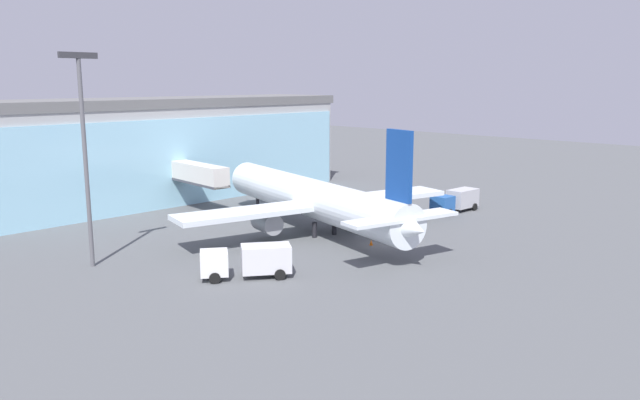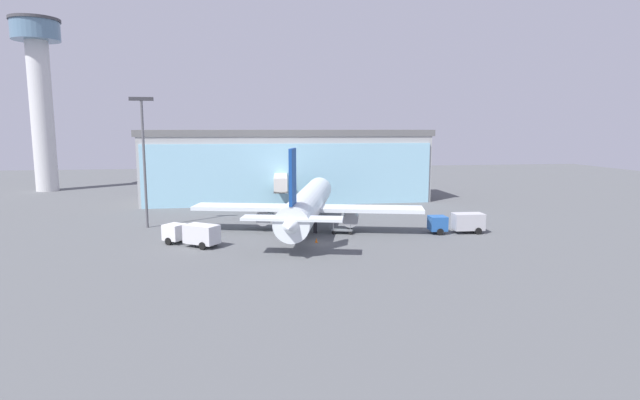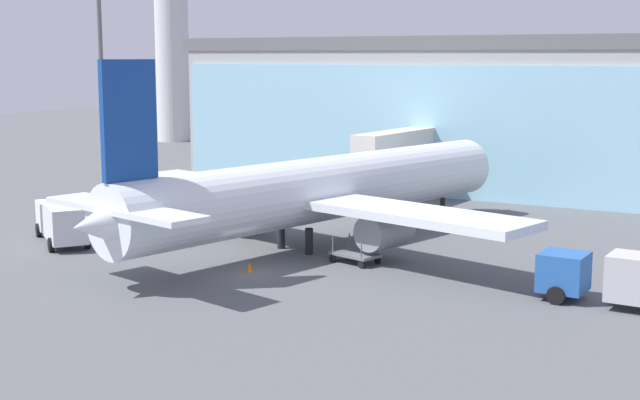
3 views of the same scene
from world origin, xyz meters
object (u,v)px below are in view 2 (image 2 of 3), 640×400
Objects in this scene: airplane at (308,204)px; safety_cone_nose at (316,240)px; jet_bridge at (281,182)px; safety_cone_wingtip at (207,230)px; baggage_cart at (342,230)px; apron_light_mast at (144,151)px; fuel_truck at (458,222)px; catering_truck at (193,234)px; control_tower at (40,84)px.

airplane is 64.41× the size of safety_cone_nose.
safety_cone_wingtip is (-11.38, -18.53, -4.30)m from jet_bridge.
jet_bridge reaches higher than baggage_cart.
apron_light_mast is 44.06m from fuel_truck.
baggage_cart is at bearing -132.09° from catering_truck.
apron_light_mast is at bearing 149.94° from safety_cone_nose.
control_tower is 94.32m from fuel_truck.
safety_cone_nose and safety_cone_wingtip have the same top height.
airplane is 11.34× the size of baggage_cart.
control_tower is 1.05× the size of airplane.
control_tower is (-49.91, 32.77, 18.90)m from jet_bridge.
baggage_cart is (26.46, -8.11, -10.30)m from apron_light_mast.
control_tower is at bearing 131.15° from safety_cone_nose.
fuel_truck reaches higher than baggage_cart.
control_tower reaches higher than apron_light_mast.
catering_truck is 19.48m from baggage_cart.
safety_cone_nose is (22.27, -12.89, -10.52)m from apron_light_mast.
apron_light_mast is 23.94m from airplane.
airplane reaches higher than baggage_cart.
apron_light_mast is at bearing -57.42° from control_tower.
control_tower is 57.04m from apron_light_mast.
airplane is 8.49m from safety_cone_nose.
baggage_cart reaches higher than safety_cone_wingtip.
baggage_cart is (6.51, -22.20, -4.07)m from jet_bridge.
control_tower reaches higher than fuel_truck.
airplane is 64.41× the size of safety_cone_wingtip.
control_tower is 82.68m from safety_cone_nose.
jet_bridge is 1.90× the size of fuel_truck.
apron_light_mast reaches higher than jet_bridge.
jet_bridge is at bearing -79.78° from catering_truck.
apron_light_mast is at bearing 178.32° from baggage_cart.
airplane is at bearing 159.52° from baggage_cart.
fuel_truck is at bearing -9.89° from safety_cone_wingtip.
fuel_truck is (19.57, -5.16, -2.11)m from airplane.
safety_cone_wingtip is (1.11, 7.83, -1.19)m from catering_truck.
fuel_truck is 19.77m from safety_cone_nose.
jet_bridge is 4.49× the size of baggage_cart.
control_tower reaches higher than baggage_cart.
catering_truck is at bearing -98.11° from safety_cone_wingtip.
airplane is (2.30, -19.16, -1.00)m from jet_bridge.
control_tower is 11.90× the size of baggage_cart.
catering_truck is (-12.50, -26.35, -3.11)m from jet_bridge.
airplane reaches higher than jet_bridge.
airplane is 14.09m from safety_cone_wingtip.
catering_truck is at bearing 130.02° from airplane.
control_tower is 5.03× the size of fuel_truck.
catering_truck is 13.12× the size of safety_cone_wingtip.
airplane is at bearing -168.68° from jet_bridge.
safety_cone_nose is (-19.56, -2.66, -1.19)m from fuel_truck.
jet_bridge is 23.49m from baggage_cart.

